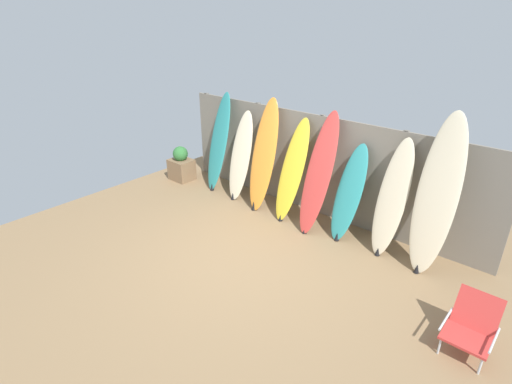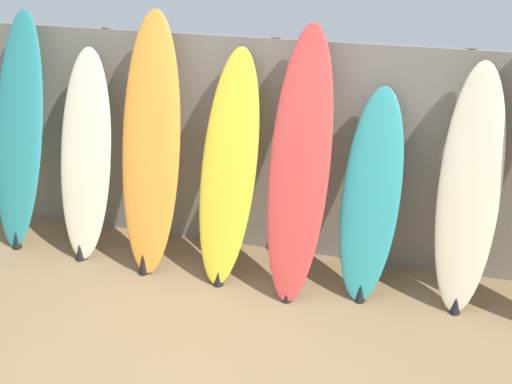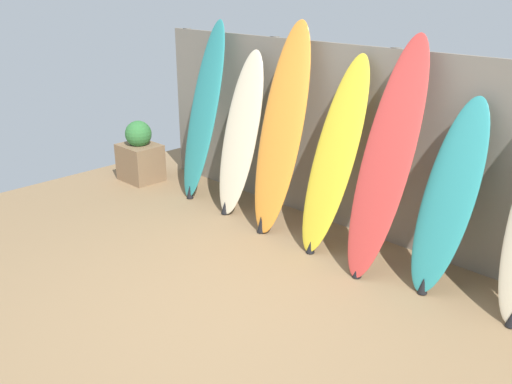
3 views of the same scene
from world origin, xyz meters
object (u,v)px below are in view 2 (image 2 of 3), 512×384
Objects in this scene: surfboard_yellow_3 at (229,168)px; surfboard_teal_5 at (371,196)px; surfboard_teal_0 at (19,133)px; surfboard_cream_6 at (469,190)px; surfboard_orange_2 at (151,146)px; surfboard_red_4 at (300,166)px; surfboard_cream_1 at (86,156)px.

surfboard_teal_5 is at bearing 1.75° from surfboard_yellow_3.
surfboard_teal_0 reaches higher than surfboard_teal_5.
surfboard_teal_0 is 3.65m from surfboard_cream_6.
surfboard_yellow_3 is (0.64, 0.01, -0.13)m from surfboard_orange_2.
surfboard_yellow_3 is 0.89× the size of surfboard_red_4.
surfboard_orange_2 is at bearing 178.07° from surfboard_red_4.
surfboard_red_4 is (2.44, -0.10, 0.00)m from surfboard_teal_0.
surfboard_teal_5 is 0.70m from surfboard_cream_6.
surfboard_cream_1 is 3.03m from surfboard_cream_6.
surfboard_red_4 is (1.21, -0.04, -0.02)m from surfboard_orange_2.
surfboard_teal_5 is (1.10, 0.03, -0.12)m from surfboard_yellow_3.
surfboard_cream_6 is at bearing 0.19° from surfboard_teal_0.
surfboard_teal_5 is (0.53, 0.09, -0.22)m from surfboard_red_4.
surfboard_cream_6 is (0.69, 0.02, 0.12)m from surfboard_teal_5.
surfboard_teal_5 is at bearing 1.54° from surfboard_orange_2.
surfboard_orange_2 is 0.65m from surfboard_yellow_3.
surfboard_orange_2 is 1.32× the size of surfboard_teal_5.
surfboard_cream_1 is 0.84× the size of surfboard_orange_2.
surfboard_orange_2 is 1.15× the size of surfboard_yellow_3.
surfboard_teal_0 reaches higher than surfboard_cream_6.
surfboard_red_4 is 1.29× the size of surfboard_teal_5.
surfboard_orange_2 is (1.23, -0.06, 0.03)m from surfboard_teal_0.
surfboard_teal_0 is 1.87m from surfboard_yellow_3.
surfboard_orange_2 reaches higher than surfboard_teal_0.
surfboard_yellow_3 is 0.58m from surfboard_red_4.
surfboard_red_4 is at bearing -174.74° from surfboard_cream_6.
surfboard_yellow_3 reaches higher than surfboard_teal_5.
surfboard_red_4 reaches higher than surfboard_cream_1.
surfboard_cream_1 is 2.34m from surfboard_teal_5.
surfboard_teal_5 is at bearing -0.24° from surfboard_teal_0.
surfboard_teal_5 is at bearing 0.38° from surfboard_cream_1.
surfboard_cream_1 is 1.10× the size of surfboard_teal_5.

